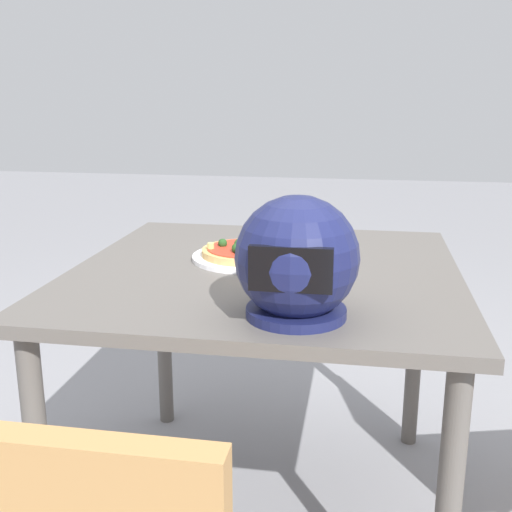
% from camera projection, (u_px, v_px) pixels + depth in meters
% --- Properties ---
extents(ground_plane, '(14.00, 14.00, 0.00)m').
position_uv_depth(ground_plane, '(265.00, 508.00, 1.80)').
color(ground_plane, gray).
extents(dining_table, '(0.98, 0.99, 0.72)m').
position_uv_depth(dining_table, '(266.00, 298.00, 1.64)').
color(dining_table, '#5B5651').
rests_on(dining_table, ground).
extents(pizza_plate, '(0.29, 0.29, 0.01)m').
position_uv_depth(pizza_plate, '(247.00, 257.00, 1.70)').
color(pizza_plate, white).
rests_on(pizza_plate, dining_table).
extents(pizza, '(0.24, 0.24, 0.05)m').
position_uv_depth(pizza, '(246.00, 251.00, 1.69)').
color(pizza, tan).
rests_on(pizza, pizza_plate).
extents(motorcycle_helmet, '(0.25, 0.25, 0.25)m').
position_uv_depth(motorcycle_helmet, '(297.00, 260.00, 1.24)').
color(motorcycle_helmet, '#191E4C').
rests_on(motorcycle_helmet, dining_table).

